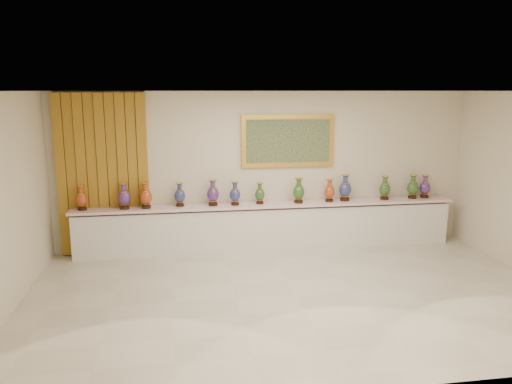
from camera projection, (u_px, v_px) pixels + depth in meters
The scene contains 17 objects.
ground at pixel (295, 295), 7.48m from camera, with size 8.00×8.00×0.00m, color beige.
room at pixel (134, 169), 9.15m from camera, with size 8.00×8.00×8.00m.
counter at pixel (268, 227), 9.59m from camera, with size 7.28×0.48×0.90m.
vase_0 at pixel (82, 199), 8.92m from camera, with size 0.26×0.26×0.45m.
vase_1 at pixel (124, 197), 8.99m from camera, with size 0.23×0.23×0.48m.
vase_2 at pixel (146, 197), 9.06m from camera, with size 0.28×0.28×0.48m.
vase_3 at pixel (180, 196), 9.22m from camera, with size 0.27×0.27×0.44m.
vase_4 at pixel (213, 194), 9.27m from camera, with size 0.24×0.24×0.49m.
vase_5 at pixel (235, 195), 9.31m from camera, with size 0.25×0.25×0.44m.
vase_6 at pixel (260, 194), 9.42m from camera, with size 0.21×0.21×0.41m.
vase_7 at pixel (299, 192), 9.49m from camera, with size 0.26×0.26×0.48m.
vase_8 at pixel (329, 191), 9.61m from camera, with size 0.27×0.27×0.44m.
vase_9 at pixel (345, 189), 9.68m from camera, with size 0.28×0.28×0.52m.
vase_10 at pixel (385, 189), 9.79m from camera, with size 0.23×0.23×0.47m.
vase_11 at pixel (413, 188), 9.90m from camera, with size 0.25×0.25×0.47m.
vase_12 at pixel (425, 188), 9.95m from camera, with size 0.24×0.24×0.46m.
label_card at pixel (186, 208), 9.12m from camera, with size 0.10×0.06×0.00m, color white.
Camera 1 is at (-1.67, -6.85, 3.01)m, focal length 35.00 mm.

